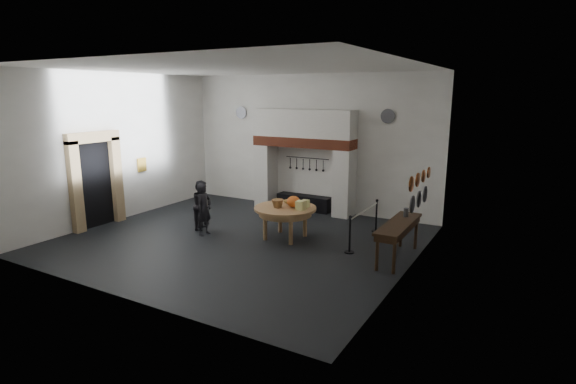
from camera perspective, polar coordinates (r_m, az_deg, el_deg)
The scene contains 39 objects.
floor at distance 12.27m, azimuth -6.10°, elevation -6.06°, with size 9.00×8.00×0.02m, color black.
ceiling at distance 11.66m, azimuth -6.62°, elevation 15.43°, with size 9.00×8.00×0.02m, color silver.
wall_back at distance 15.15m, azimuth 2.60°, elevation 6.25°, with size 9.00×0.02×4.50m, color white.
wall_front at distance 8.88m, azimuth -21.65°, elevation 1.01°, with size 9.00×0.02×4.50m, color white.
wall_left at distance 14.83m, azimuth -20.64°, elevation 5.34°, with size 0.02×8.00×4.50m, color white.
wall_right at distance 9.83m, azimuth 15.43°, elevation 2.48°, with size 0.02×8.00×4.50m, color white.
chimney_pier_left at distance 15.74m, azimuth -2.81°, elevation 2.16°, with size 0.55×0.70×2.15m, color silver.
chimney_pier_right at distance 14.40m, azimuth 7.15°, elevation 1.12°, with size 0.55×0.70×2.15m, color silver.
hearth_brick_band at distance 14.83m, azimuth 1.98°, elevation 6.36°, with size 3.50×0.72×0.32m, color #9E442B.
chimney_hood at distance 14.78m, azimuth 2.00°, elevation 8.71°, with size 3.50×0.70×0.90m, color silver.
iron_range at distance 15.25m, azimuth 2.05°, elevation -1.34°, with size 1.90×0.45×0.50m, color black.
utensil_rail at distance 15.14m, azimuth 2.45°, elevation 4.34°, with size 0.02×0.02×1.60m, color black.
door_recess at distance 14.34m, azimuth -23.31°, elevation 0.86°, with size 0.04×1.10×2.50m, color black.
door_jamb_near at distance 13.86m, azimuth -25.39°, elevation 0.51°, with size 0.22×0.30×2.60m, color tan.
door_jamb_far at distance 14.69m, azimuth -20.95°, elevation 1.50°, with size 0.22×0.30×2.60m, color tan.
door_lintel at distance 14.08m, azimuth -23.57°, elevation 6.41°, with size 0.22×1.70×0.30m, color tan.
wall_plaque at distance 15.40m, azimuth -18.06°, elevation 3.32°, with size 0.05×0.34×0.44m, color gold.
work_table at distance 12.11m, azimuth -0.35°, elevation -2.08°, with size 1.68×1.68×0.07m, color #AF7452.
pumpkin at distance 12.05m, azimuth 0.71°, elevation -1.22°, with size 0.36×0.36×0.31m, color orange.
cheese_block_big at distance 11.80m, azimuth 1.63°, elevation -1.70°, with size 0.22×0.22×0.24m, color #E6E189.
cheese_block_small at distance 12.07m, azimuth 2.21°, elevation -1.48°, with size 0.18×0.18×0.20m, color #E7E78A.
wicker_basket at distance 12.02m, azimuth -1.33°, elevation -1.48°, with size 0.32×0.32×0.22m, color olive.
bread_loaf at distance 12.43m, azimuth 0.05°, elevation -1.23°, with size 0.31×0.18×0.13m, color olive.
visitor_near at distance 12.66m, azimuth -10.63°, elevation -2.17°, with size 0.53×0.35×1.46m, color black.
visitor_far at distance 13.21m, azimuth -10.84°, elevation -1.62°, with size 0.70×0.54×1.43m, color black.
side_table at distance 10.89m, azimuth 13.89°, elevation -3.96°, with size 0.55×2.20×0.06m, color #321E12.
pewter_jug at distance 11.41m, azimuth 14.76°, elevation -2.53°, with size 0.12×0.12×0.22m, color #4E4F53.
copper_pan_a at distance 10.09m, azimuth 15.40°, elevation 0.99°, with size 0.34×0.34×0.03m, color #C6662D.
copper_pan_b at distance 10.61m, azimuth 16.15°, elevation 1.49°, with size 0.32×0.32×0.03m, color #C6662D.
copper_pan_c at distance 11.14m, azimuth 16.83°, elevation 1.95°, with size 0.30×0.30×0.03m, color #C6662D.
copper_pan_d at distance 11.67m, azimuth 17.44°, elevation 2.37°, with size 0.28×0.28×0.03m, color #C6662D.
pewter_plate_left at distance 10.38m, azimuth 15.52°, elevation -1.53°, with size 0.40×0.40×0.03m, color #4C4C51.
pewter_plate_mid at distance 10.95m, azimuth 16.31°, elevation -0.86°, with size 0.40×0.40×0.03m, color #4C4C51.
pewter_plate_right at distance 11.52m, azimuth 17.01°, elevation -0.26°, with size 0.40×0.40×0.03m, color #4C4C51.
pewter_plate_back_left at distance 16.45m, azimuth -5.96°, elevation 10.01°, with size 0.44×0.44×0.03m, color #4C4C51.
pewter_plate_back_right at distance 14.02m, azimuth 12.57°, elevation 9.38°, with size 0.44×0.44×0.03m, color #4C4C51.
barrier_post_near at distance 11.20m, azimuth 7.85°, elevation -5.48°, with size 0.05×0.05×0.90m, color black.
barrier_post_far at distance 13.01m, azimuth 11.15°, elevation -3.07°, with size 0.05×0.05×0.90m, color black.
barrier_rope at distance 11.99m, azimuth 9.70°, elevation -2.36°, with size 0.04×0.04×2.00m, color silver.
Camera 1 is at (6.85, -9.41, 3.87)m, focal length 28.00 mm.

